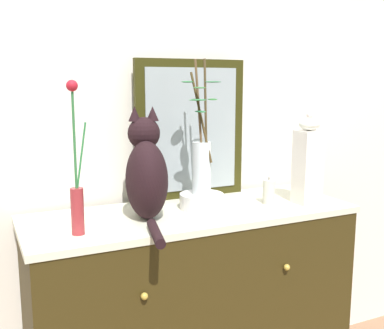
# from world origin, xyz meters

# --- Properties ---
(wall_back) EXTENTS (4.40, 0.08, 2.60)m
(wall_back) POSITION_xyz_m (0.00, 0.30, 1.30)
(wall_back) COLOR silver
(wall_back) RESTS_ON ground_plane
(sideboard) EXTENTS (1.26, 0.47, 0.87)m
(sideboard) POSITION_xyz_m (0.00, -0.00, 0.43)
(sideboard) COLOR #31260E
(sideboard) RESTS_ON ground_plane
(mirror_leaning) EXTENTS (0.49, 0.03, 0.58)m
(mirror_leaning) POSITION_xyz_m (0.09, 0.20, 1.16)
(mirror_leaning) COLOR #2A280B
(mirror_leaning) RESTS_ON sideboard
(cat_sitting) EXTENTS (0.20, 0.46, 0.40)m
(cat_sitting) POSITION_xyz_m (-0.19, -0.01, 1.03)
(cat_sitting) COLOR black
(cat_sitting) RESTS_ON sideboard
(vase_slim_green) EXTENTS (0.06, 0.04, 0.49)m
(vase_slim_green) POSITION_xyz_m (-0.45, -0.10, 1.01)
(vase_slim_green) COLOR maroon
(vase_slim_green) RESTS_ON sideboard
(bowl_porcelain) EXTENTS (0.17, 0.17, 0.06)m
(bowl_porcelain) POSITION_xyz_m (0.05, 0.02, 0.90)
(bowl_porcelain) COLOR white
(bowl_porcelain) RESTS_ON sideboard
(vase_glass_clear) EXTENTS (0.17, 0.13, 0.51)m
(vase_glass_clear) POSITION_xyz_m (0.05, 0.02, 1.06)
(vase_glass_clear) COLOR silver
(vase_glass_clear) RESTS_ON bowl_porcelain
(jar_lidded_porcelain) EXTENTS (0.09, 0.09, 0.37)m
(jar_lidded_porcelain) POSITION_xyz_m (0.47, -0.09, 1.04)
(jar_lidded_porcelain) COLOR silver
(jar_lidded_porcelain) RESTS_ON sideboard
(candle_pillar) EXTENTS (0.05, 0.05, 0.11)m
(candle_pillar) POSITION_xyz_m (0.33, -0.03, 0.92)
(candle_pillar) COLOR beige
(candle_pillar) RESTS_ON sideboard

